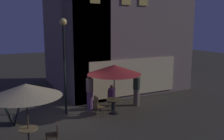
{
  "coord_description": "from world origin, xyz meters",
  "views": [
    {
      "loc": [
        -3.0,
        -10.53,
        4.17
      ],
      "look_at": [
        2.17,
        -0.24,
        2.12
      ],
      "focal_mm": 39.63,
      "sensor_mm": 36.0,
      "label": 1
    }
  ],
  "objects": [
    {
      "name": "cafe_building",
      "position": [
        3.51,
        3.75,
        3.9
      ],
      "size": [
        8.09,
        7.29,
        7.82
      ],
      "color": "gray",
      "rests_on": "ground"
    },
    {
      "name": "cafe_table_1",
      "position": [
        -2.0,
        -2.23,
        0.53
      ],
      "size": [
        0.66,
        0.66,
        0.76
      ],
      "color": "black",
      "rests_on": "ground"
    },
    {
      "name": "patron_standing_1",
      "position": [
        3.84,
        0.2,
        0.85
      ],
      "size": [
        0.37,
        0.37,
        1.7
      ],
      "rotation": [
        0.0,
        0.0,
        3.24
      ],
      "color": "#746356",
      "rests_on": "ground"
    },
    {
      "name": "cafe_chair_1",
      "position": [
        2.47,
        0.39,
        0.57
      ],
      "size": [
        0.5,
        0.5,
        0.94
      ],
      "rotation": [
        0.0,
        0.0,
        -1.89
      ],
      "color": "brown",
      "rests_on": "ground"
    },
    {
      "name": "menu_sandwich_board",
      "position": [
        -2.28,
        0.36,
        0.45
      ],
      "size": [
        0.67,
        0.59,
        0.87
      ],
      "rotation": [
        0.0,
        0.0,
        -0.07
      ],
      "color": "black",
      "rests_on": "ground"
    },
    {
      "name": "patron_seated_0",
      "position": [
        2.42,
        0.26,
        0.71
      ],
      "size": [
        0.46,
        0.55,
        1.26
      ],
      "rotation": [
        0.0,
        0.0,
        -1.89
      ],
      "color": "black",
      "rests_on": "ground"
    },
    {
      "name": "patio_umbrella_1",
      "position": [
        -2.0,
        -2.23,
        2.09
      ],
      "size": [
        2.37,
        2.37,
        2.32
      ],
      "color": "black",
      "rests_on": "ground"
    },
    {
      "name": "patron_standing_2",
      "position": [
        1.35,
        0.6,
        0.93
      ],
      "size": [
        0.36,
        0.36,
        1.84
      ],
      "rotation": [
        0.0,
        0.0,
        5.46
      ],
      "color": "#643E6A",
      "rests_on": "ground"
    },
    {
      "name": "ground_plane",
      "position": [
        0.0,
        0.0,
        0.0
      ],
      "size": [
        60.0,
        60.0,
        0.0
      ],
      "primitive_type": "plane",
      "color": "#3A362B"
    },
    {
      "name": "cafe_table_0",
      "position": [
        2.2,
        -0.4,
        0.54
      ],
      "size": [
        0.78,
        0.78,
        0.72
      ],
      "color": "black",
      "rests_on": "ground"
    },
    {
      "name": "cafe_chair_0",
      "position": [
        1.32,
        -0.44,
        0.6
      ],
      "size": [
        0.41,
        0.41,
        0.99
      ],
      "rotation": [
        0.0,
        0.0,
        0.05
      ],
      "color": "brown",
      "rests_on": "ground"
    },
    {
      "name": "street_lamp_near_corner",
      "position": [
        0.14,
        0.66,
        3.19
      ],
      "size": [
        0.34,
        0.34,
        4.53
      ],
      "color": "black",
      "rests_on": "ground"
    },
    {
      "name": "cafe_chair_2",
      "position": [
        -1.18,
        -2.43,
        0.52
      ],
      "size": [
        0.51,
        0.51,
        0.86
      ],
      "rotation": [
        0.0,
        0.0,
        2.91
      ],
      "color": "#4C3924",
      "rests_on": "ground"
    },
    {
      "name": "patio_umbrella_0",
      "position": [
        2.2,
        -0.4,
        2.16
      ],
      "size": [
        2.55,
        2.55,
        2.39
      ],
      "color": "black",
      "rests_on": "ground"
    }
  ]
}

